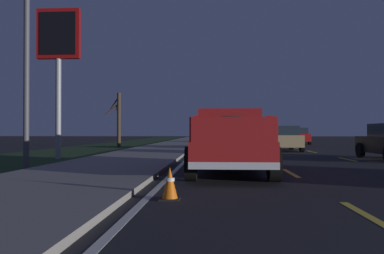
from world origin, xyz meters
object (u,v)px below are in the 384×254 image
(sedan_red, at_px, (296,136))
(street_light_near, at_px, (36,29))
(bare_tree_far, at_px, (118,118))
(pickup_truck, at_px, (230,139))
(traffic_cone_near, at_px, (170,184))
(sedan_tan, at_px, (282,138))
(gas_price_sign, at_px, (58,46))

(sedan_red, distance_m, street_light_near, 29.75)
(street_light_near, xyz_separation_m, bare_tree_far, (17.91, 1.65, -2.29))
(pickup_truck, height_order, street_light_near, street_light_near)
(traffic_cone_near, bearing_deg, sedan_tan, -14.93)
(sedan_tan, bearing_deg, bare_tree_far, 66.68)
(sedan_tan, relative_size, bare_tree_far, 1.08)
(sedan_tan, bearing_deg, gas_price_sign, 126.56)
(sedan_tan, xyz_separation_m, street_light_near, (-12.95, 9.84, 3.70))
(pickup_truck, bearing_deg, bare_tree_far, 22.43)
(gas_price_sign, relative_size, street_light_near, 0.89)
(street_light_near, relative_size, traffic_cone_near, 12.70)
(pickup_truck, distance_m, bare_tree_far, 20.42)
(sedan_tan, distance_m, gas_price_sign, 14.31)
(street_light_near, relative_size, bare_tree_far, 1.78)
(sedan_tan, relative_size, street_light_near, 0.60)
(pickup_truck, xyz_separation_m, traffic_cone_near, (-4.57, 1.22, -0.70))
(sedan_tan, distance_m, bare_tree_far, 12.59)
(traffic_cone_near, bearing_deg, pickup_truck, -14.91)
(gas_price_sign, bearing_deg, street_light_near, -166.42)
(pickup_truck, distance_m, gas_price_sign, 10.09)
(bare_tree_far, height_order, traffic_cone_near, bare_tree_far)
(gas_price_sign, height_order, street_light_near, street_light_near)
(street_light_near, bearing_deg, gas_price_sign, 13.58)
(gas_price_sign, distance_m, street_light_near, 4.96)
(sedan_red, bearing_deg, street_light_near, 153.17)
(sedan_tan, height_order, gas_price_sign, gas_price_sign)
(sedan_tan, height_order, street_light_near, street_light_near)
(sedan_tan, xyz_separation_m, traffic_cone_near, (-18.47, 4.92, -0.50))
(sedan_red, distance_m, bare_tree_far, 17.25)
(sedan_red, relative_size, sedan_tan, 1.00)
(gas_price_sign, height_order, bare_tree_far, gas_price_sign)
(pickup_truck, bearing_deg, gas_price_sign, 51.79)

